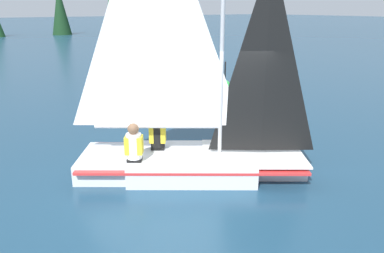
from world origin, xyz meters
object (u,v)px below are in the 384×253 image
object	(u,v)px
sailor_crew	(134,150)
buoy_marker	(225,85)
sailor_helm	(158,138)
sailboat_main	(190,134)

from	to	relation	value
sailor_crew	buoy_marker	world-z (taller)	buoy_marker
sailor_helm	sailor_crew	distance (m)	0.77
sailor_helm	buoy_marker	world-z (taller)	same
sailor_helm	buoy_marker	bearing A→B (deg)	75.19
sailboat_main	sailor_crew	bearing A→B (deg)	-162.57
sailboat_main	buoy_marker	size ratio (longest dim) A/B	4.60
sailor_helm	sailor_crew	world-z (taller)	sailor_helm
sailor_helm	buoy_marker	distance (m)	8.07
sailor_helm	buoy_marker	size ratio (longest dim) A/B	0.94
sailboat_main	sailor_crew	size ratio (longest dim) A/B	4.92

